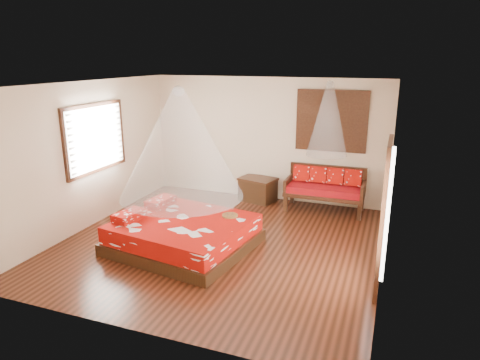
% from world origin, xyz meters
% --- Properties ---
extents(room, '(5.54, 5.54, 2.84)m').
position_xyz_m(room, '(0.00, 0.00, 1.40)').
color(room, black).
rests_on(room, ground).
extents(bed, '(2.49, 2.32, 0.65)m').
position_xyz_m(bed, '(-0.56, -0.40, 0.25)').
color(bed, black).
rests_on(bed, floor).
extents(daybed, '(1.67, 0.74, 0.94)m').
position_xyz_m(daybed, '(1.45, 2.38, 0.52)').
color(daybed, black).
rests_on(daybed, floor).
extents(storage_chest, '(0.92, 0.76, 0.55)m').
position_xyz_m(storage_chest, '(-0.10, 2.45, 0.28)').
color(storage_chest, black).
rests_on(storage_chest, floor).
extents(shutter_panel, '(1.52, 0.06, 1.32)m').
position_xyz_m(shutter_panel, '(1.45, 2.72, 1.90)').
color(shutter_panel, black).
rests_on(shutter_panel, wall_back).
extents(window_left, '(0.10, 1.74, 1.34)m').
position_xyz_m(window_left, '(-2.71, 0.20, 1.70)').
color(window_left, black).
rests_on(window_left, wall_left).
extents(glazed_door, '(0.08, 1.02, 2.16)m').
position_xyz_m(glazed_door, '(2.72, -0.60, 1.07)').
color(glazed_door, black).
rests_on(glazed_door, floor).
extents(wine_tray, '(0.29, 0.29, 0.23)m').
position_xyz_m(wine_tray, '(0.15, 0.07, 0.56)').
color(wine_tray, brown).
rests_on(wine_tray, bed).
extents(mosquito_net_main, '(2.08, 2.08, 1.80)m').
position_xyz_m(mosquito_net_main, '(-0.54, -0.40, 1.85)').
color(mosquito_net_main, white).
rests_on(mosquito_net_main, ceiling).
extents(mosquito_net_daybed, '(0.84, 0.84, 1.50)m').
position_xyz_m(mosquito_net_daybed, '(1.45, 2.25, 2.00)').
color(mosquito_net_daybed, white).
rests_on(mosquito_net_daybed, ceiling).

